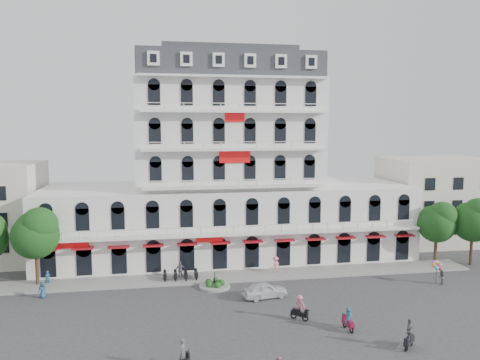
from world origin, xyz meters
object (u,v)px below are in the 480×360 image
rider_east (348,319)px  balloon_vendor (439,272)px  rider_northeast (409,333)px  parked_car (265,290)px  rider_west (183,356)px  rider_center (299,307)px

rider_east → balloon_vendor: size_ratio=0.80×
rider_northeast → balloon_vendor: bearing=-171.8°
parked_car → rider_west: bearing=136.6°
parked_car → rider_center: bearing=-172.0°
parked_car → rider_northeast: (8.31, -11.90, 0.42)m
rider_northeast → rider_center: bearing=-86.3°
rider_east → rider_northeast: rider_northeast is taller
parked_car → rider_center: rider_center is taller
rider_northeast → rider_west: bearing=-40.6°
rider_center → balloon_vendor: size_ratio=0.90×
rider_east → parked_car: bearing=25.3°
rider_east → rider_west: bearing=101.1°
rider_west → balloon_vendor: size_ratio=0.94×
rider_west → balloon_vendor: (27.10, 13.27, 0.24)m
rider_center → rider_northeast: bearing=-2.2°
parked_car → rider_west: 14.97m
rider_east → balloon_vendor: balloon_vendor is taller
rider_center → rider_east: bearing=3.9°
rider_west → rider_center: rider_west is taller
rider_center → balloon_vendor: balloon_vendor is taller
rider_northeast → rider_center: rider_northeast is taller
rider_east → balloon_vendor: 16.40m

